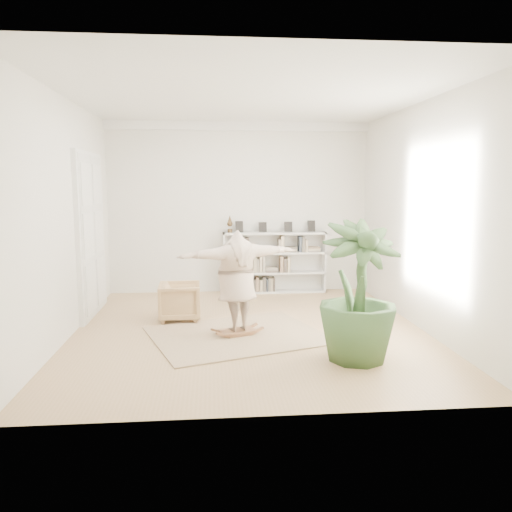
{
  "coord_description": "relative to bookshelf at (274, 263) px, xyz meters",
  "views": [
    {
      "loc": [
        -0.58,
        -7.68,
        2.28
      ],
      "look_at": [
        0.14,
        0.4,
        1.14
      ],
      "focal_mm": 35.0,
      "sensor_mm": 36.0,
      "label": 1
    }
  ],
  "objects": [
    {
      "name": "doors",
      "position": [
        -3.45,
        -1.52,
        0.76
      ],
      "size": [
        0.09,
        1.78,
        2.92
      ],
      "color": "white",
      "rests_on": "floor"
    },
    {
      "name": "floor",
      "position": [
        -0.74,
        -2.82,
        -0.64
      ],
      "size": [
        6.0,
        6.0,
        0.0
      ],
      "primitive_type": "plane",
      "color": "#A88456",
      "rests_on": "ground"
    },
    {
      "name": "room_shell",
      "position": [
        -0.74,
        0.12,
        2.87
      ],
      "size": [
        6.0,
        6.0,
        6.0
      ],
      "color": "silver",
      "rests_on": "floor"
    },
    {
      "name": "houseplant",
      "position": [
        0.56,
        -4.3,
        0.29
      ],
      "size": [
        1.22,
        1.22,
        1.85
      ],
      "primitive_type": "imported",
      "rotation": [
        0.0,
        0.0,
        0.21
      ],
      "color": "#35552A",
      "rests_on": "floor"
    },
    {
      "name": "person",
      "position": [
        -0.95,
        -3.1,
        0.26
      ],
      "size": [
        1.95,
        1.1,
        1.53
      ],
      "primitive_type": "imported",
      "rotation": [
        0.0,
        0.0,
        3.47
      ],
      "color": "#C3A892",
      "rests_on": "rocker_board"
    },
    {
      "name": "bookshelf",
      "position": [
        0.0,
        0.0,
        0.0
      ],
      "size": [
        2.2,
        0.35,
        1.64
      ],
      "color": "silver",
      "rests_on": "floor"
    },
    {
      "name": "rocker_board",
      "position": [
        -0.95,
        -3.1,
        -0.57
      ],
      "size": [
        0.6,
        0.47,
        0.11
      ],
      "rotation": [
        0.0,
        0.0,
        0.33
      ],
      "color": "brown",
      "rests_on": "rug"
    },
    {
      "name": "rug",
      "position": [
        -0.95,
        -3.1,
        -0.63
      ],
      "size": [
        3.01,
        2.7,
        0.02
      ],
      "primitive_type": "cube",
      "rotation": [
        0.0,
        0.0,
        0.33
      ],
      "color": "tan",
      "rests_on": "floor"
    },
    {
      "name": "armchair",
      "position": [
        -1.88,
        -2.08,
        -0.31
      ],
      "size": [
        0.73,
        0.71,
        0.64
      ],
      "primitive_type": "imported",
      "rotation": [
        0.0,
        0.0,
        1.61
      ],
      "color": "tan",
      "rests_on": "floor"
    }
  ]
}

